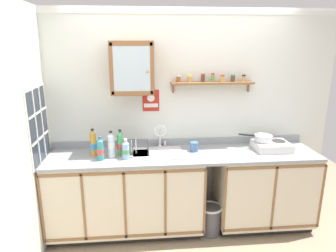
% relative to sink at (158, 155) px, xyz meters
% --- Properties ---
extents(floor, '(5.98, 5.98, 0.00)m').
position_rel_sink_xyz_m(floor, '(0.28, -0.47, -0.90)').
color(floor, gray).
rests_on(floor, ground).
extents(back_wall, '(3.58, 0.07, 2.46)m').
position_rel_sink_xyz_m(back_wall, '(0.28, 0.29, 0.34)').
color(back_wall, silver).
rests_on(back_wall, ground).
extents(side_wall_left, '(0.05, 3.54, 2.46)m').
position_rel_sink_xyz_m(side_wall_left, '(-1.24, -0.70, 0.33)').
color(side_wall_left, silver).
rests_on(side_wall_left, ground).
extents(lower_cabinet_run, '(1.68, 0.61, 0.89)m').
position_rel_sink_xyz_m(lower_cabinet_run, '(-0.36, -0.04, -0.45)').
color(lower_cabinet_run, black).
rests_on(lower_cabinet_run, ground).
extents(lower_cabinet_run_right, '(1.10, 0.61, 0.89)m').
position_rel_sink_xyz_m(lower_cabinet_run_right, '(1.21, -0.04, -0.45)').
color(lower_cabinet_run_right, black).
rests_on(lower_cabinet_run_right, ground).
extents(countertop, '(2.94, 0.63, 0.03)m').
position_rel_sink_xyz_m(countertop, '(0.28, -0.04, 0.00)').
color(countertop, gray).
rests_on(countertop, lower_cabinet_run).
extents(backsplash, '(2.94, 0.02, 0.08)m').
position_rel_sink_xyz_m(backsplash, '(0.28, 0.25, 0.06)').
color(backsplash, gray).
rests_on(backsplash, countertop).
extents(sink, '(0.54, 0.44, 0.39)m').
position_rel_sink_xyz_m(sink, '(0.00, 0.00, 0.00)').
color(sink, silver).
rests_on(sink, countertop).
extents(hot_plate_stove, '(0.38, 0.34, 0.09)m').
position_rel_sink_xyz_m(hot_plate_stove, '(1.29, 0.00, 0.06)').
color(hot_plate_stove, silver).
rests_on(hot_plate_stove, countertop).
extents(saucepan, '(0.36, 0.22, 0.07)m').
position_rel_sink_xyz_m(saucepan, '(1.19, 0.03, 0.15)').
color(saucepan, silver).
rests_on(saucepan, hot_plate_stove).
extents(bottle_detergent_teal_0, '(0.07, 0.07, 0.25)m').
position_rel_sink_xyz_m(bottle_detergent_teal_0, '(-0.60, -0.14, 0.13)').
color(bottle_detergent_teal_0, teal).
rests_on(bottle_detergent_teal_0, countertop).
extents(bottle_juice_amber_1, '(0.07, 0.07, 0.30)m').
position_rel_sink_xyz_m(bottle_juice_amber_1, '(-0.70, 0.00, 0.15)').
color(bottle_juice_amber_1, gold).
rests_on(bottle_juice_amber_1, countertop).
extents(bottle_water_clear_2, '(0.07, 0.07, 0.29)m').
position_rel_sink_xyz_m(bottle_water_clear_2, '(-0.50, -0.08, 0.16)').
color(bottle_water_clear_2, silver).
rests_on(bottle_water_clear_2, countertop).
extents(bottle_soda_green_3, '(0.07, 0.07, 0.29)m').
position_rel_sink_xyz_m(bottle_soda_green_3, '(-0.41, -0.03, 0.15)').
color(bottle_soda_green_3, '#4CB266').
rests_on(bottle_soda_green_3, countertop).
extents(bottle_water_blue_4, '(0.08, 0.08, 0.22)m').
position_rel_sink_xyz_m(bottle_water_blue_4, '(-0.34, -0.13, 0.12)').
color(bottle_water_blue_4, '#8CB7E0').
rests_on(bottle_water_blue_4, countertop).
extents(dish_rack, '(0.31, 0.23, 0.17)m').
position_rel_sink_xyz_m(dish_rack, '(-0.27, -0.01, 0.06)').
color(dish_rack, '#B2B2B7').
rests_on(dish_rack, countertop).
extents(mug, '(0.09, 0.13, 0.10)m').
position_rel_sink_xyz_m(mug, '(0.40, 0.03, 0.07)').
color(mug, '#3F6699').
rests_on(mug, countertop).
extents(wall_cabinet, '(0.45, 0.31, 0.55)m').
position_rel_sink_xyz_m(wall_cabinet, '(-0.26, 0.12, 0.94)').
color(wall_cabinet, brown).
extents(spice_shelf, '(0.93, 0.14, 0.22)m').
position_rel_sink_xyz_m(spice_shelf, '(0.62, 0.20, 0.77)').
color(spice_shelf, brown).
extents(warning_sign, '(0.19, 0.01, 0.24)m').
position_rel_sink_xyz_m(warning_sign, '(-0.06, 0.26, 0.56)').
color(warning_sign, '#B2261E').
extents(window, '(0.03, 0.57, 0.78)m').
position_rel_sink_xyz_m(window, '(-1.21, -0.10, 0.40)').
color(window, '#262D38').
extents(trash_bin, '(0.27, 0.27, 0.34)m').
position_rel_sink_xyz_m(trash_bin, '(0.57, -0.17, -0.73)').
color(trash_bin, '#4C4C51').
rests_on(trash_bin, ground).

